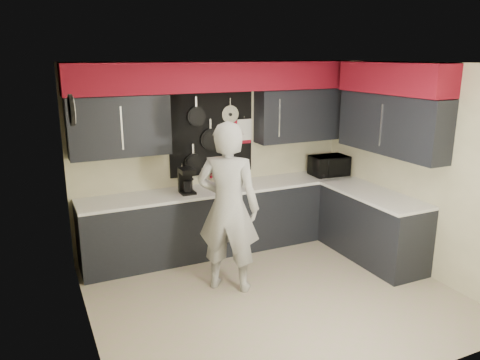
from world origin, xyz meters
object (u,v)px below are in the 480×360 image
microwave (329,166)px  person (228,208)px  knife_block (221,180)px  utensil_crock (238,180)px  coffee_maker (186,180)px

microwave → person: bearing=-151.3°
knife_block → person: person is taller
knife_block → microwave: bearing=-14.3°
microwave → person: person is taller
utensil_crock → coffee_maker: coffee_maker is taller
coffee_maker → person: 1.03m
microwave → knife_block: microwave is taller
knife_block → utensil_crock: bearing=-16.0°
microwave → knife_block: 1.73m
utensil_crock → person: bearing=-120.0°
knife_block → coffee_maker: size_ratio=0.67×
knife_block → coffee_maker: bearing=172.0°
microwave → utensil_crock: (-1.49, 0.04, -0.07)m
utensil_crock → knife_block: bearing=176.3°
microwave → utensil_crock: microwave is taller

